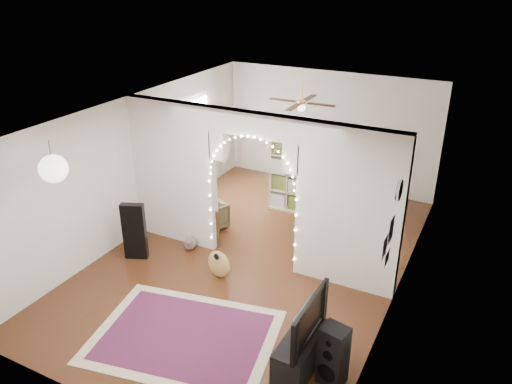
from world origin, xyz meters
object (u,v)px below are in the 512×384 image
at_px(acoustic_guitar, 219,254).
at_px(dining_table, 340,184).
at_px(floor_speaker, 333,355).
at_px(bookcase, 308,176).
at_px(dining_chair_left, 209,216).
at_px(dining_chair_right, 310,230).
at_px(media_console, 300,353).

height_order(acoustic_guitar, dining_table, acoustic_guitar).
height_order(floor_speaker, bookcase, bookcase).
xyz_separation_m(acoustic_guitar, bookcase, (0.40, 2.96, 0.37)).
bearing_deg(dining_chair_left, floor_speaker, -15.30).
height_order(acoustic_guitar, floor_speaker, acoustic_guitar).
bearing_deg(floor_speaker, dining_chair_left, 153.82).
height_order(bookcase, dining_chair_right, bookcase).
bearing_deg(acoustic_guitar, media_console, -19.19).
bearing_deg(dining_chair_left, bookcase, 69.71).
bearing_deg(floor_speaker, bookcase, 127.08).
relative_size(acoustic_guitar, dining_chair_left, 1.71).
relative_size(bookcase, dining_table, 1.33).
xyz_separation_m(media_console, dining_chair_left, (-3.07, 2.69, 0.03)).
distance_m(acoustic_guitar, dining_table, 3.35).
relative_size(media_console, dining_chair_left, 1.62).
bearing_deg(floor_speaker, dining_table, 119.14).
bearing_deg(dining_table, bookcase, -163.67).
bearing_deg(dining_table, floor_speaker, -75.29).
relative_size(floor_speaker, bookcase, 0.51).
relative_size(floor_speaker, dining_table, 0.68).
distance_m(dining_table, dining_chair_left, 2.78).
distance_m(media_console, dining_chair_left, 4.09).
distance_m(bookcase, dining_chair_right, 1.37).
bearing_deg(acoustic_guitar, bookcase, 96.19).
distance_m(dining_table, dining_chair_right, 1.42).
distance_m(floor_speaker, dining_chair_left, 4.45).
bearing_deg(bookcase, acoustic_guitar, -100.45).
distance_m(media_console, bookcase, 4.60).
relative_size(dining_chair_left, dining_chair_right, 1.28).
relative_size(bookcase, dining_chair_left, 2.68).
height_order(acoustic_guitar, bookcase, bookcase).
height_order(bookcase, dining_chair_left, bookcase).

